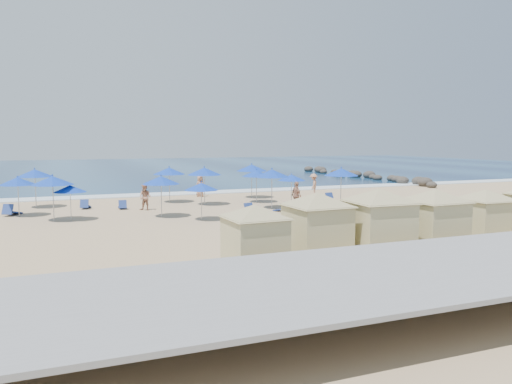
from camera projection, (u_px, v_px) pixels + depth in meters
The scene contains 34 objects.
ground at pixel (245, 222), 27.64m from camera, with size 160.00×160.00×0.00m, color tan.
ocean at pixel (123, 169), 78.47m from camera, with size 160.00×80.00×0.06m, color navy.
surf_line at pixel (181, 193), 41.96m from camera, with size 160.00×2.50×0.08m, color white.
seawall at pixel (400, 269), 15.10m from camera, with size 160.00×6.10×1.22m.
rock_jetty at pixel (361, 175), 59.43m from camera, with size 2.56×26.66×0.96m.
trash_bin at pixel (305, 226), 24.04m from camera, with size 0.84×0.84×0.84m, color black.
cabana_0 at pixel (255, 229), 17.26m from camera, with size 4.08×4.08×2.56m.
cabana_1 at pixel (317, 217), 18.94m from camera, with size 4.49×4.49×2.82m.
cabana_2 at pixel (379, 214), 19.43m from camera, with size 4.67×4.67×2.93m.
cabana_3 at pixel (435, 212), 20.43m from camera, with size 4.46×4.46×2.80m.
cabana_4 at pixel (485, 209), 22.09m from camera, with size 4.15×4.15×2.60m.
umbrella_0 at pixel (18, 181), 29.51m from camera, with size 2.13×2.13×2.43m.
umbrella_1 at pixel (70, 189), 28.02m from camera, with size 1.83×1.83×2.08m.
umbrella_2 at pixel (35, 173), 33.24m from camera, with size 2.36×2.36×2.69m.
umbrella_3 at pixel (52, 180), 27.78m from camera, with size 2.32×2.32×2.64m.
umbrella_4 at pixel (169, 171), 36.05m from camera, with size 2.33×2.33×2.65m.
umbrella_5 at pixel (161, 180), 29.20m from camera, with size 2.22×2.22×2.53m.
umbrella_6 at pixel (201, 187), 28.07m from camera, with size 1.95×1.95×2.22m.
umbrella_7 at pixel (204, 171), 34.67m from camera, with size 2.39×2.39×2.72m.
umbrella_8 at pixel (272, 173), 32.83m from camera, with size 2.38×2.38×2.71m.
umbrella_9 at pixel (257, 173), 36.11m from camera, with size 2.15×2.15×2.45m.
umbrella_10 at pixel (291, 178), 34.67m from camera, with size 1.95×1.95×2.22m.
umbrella_11 at pixel (341, 172), 34.22m from camera, with size 2.37×2.37×2.70m.
umbrella_12 at pixel (252, 168), 38.90m from camera, with size 2.39×2.39×2.73m.
beach_chair_0 at pixel (11, 211), 29.98m from camera, with size 1.11×1.50×0.75m.
beach_chair_1 at pixel (85, 205), 32.95m from camera, with size 0.79×1.29×0.66m.
beach_chair_2 at pixel (122, 206), 32.79m from camera, with size 0.59×1.18×0.63m.
beach_chair_3 at pixel (245, 210), 30.42m from camera, with size 1.02×1.49×0.75m.
beach_chair_4 at pixel (284, 208), 31.55m from camera, with size 1.01×1.37×0.69m.
beach_chair_5 at pixel (326, 199), 36.35m from camera, with size 0.83×1.45×0.75m.
beachgoer_0 at pixel (145, 197), 32.18m from camera, with size 0.83×0.64×1.70m, color tan.
beachgoer_1 at pixel (296, 196), 32.52m from camera, with size 1.08×0.45×1.84m, color tan.
beachgoer_2 at pixel (314, 185), 40.44m from camera, with size 1.17×0.67×1.81m, color tan.
beachgoer_3 at pixel (200, 186), 39.93m from camera, with size 0.83×0.54×1.71m, color tan.
Camera 1 is at (-9.51, -25.61, 4.55)m, focal length 35.00 mm.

